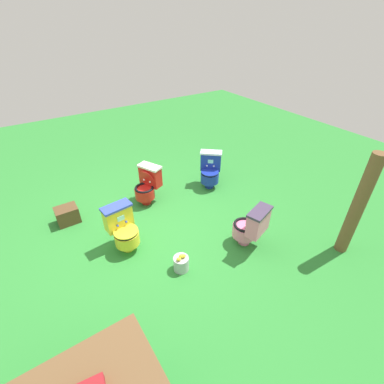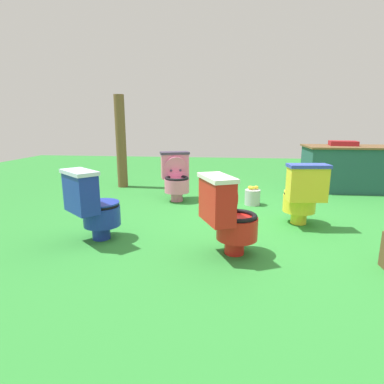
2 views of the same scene
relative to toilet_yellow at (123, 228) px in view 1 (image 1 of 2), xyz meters
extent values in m
plane|color=#2D8433|center=(-0.57, -0.10, -0.37)|extent=(14.00, 14.00, 0.00)
cylinder|color=yellow|center=(-0.01, 0.07, -0.30)|extent=(0.20, 0.20, 0.14)
cylinder|color=yellow|center=(-0.01, 0.09, -0.13)|extent=(0.41, 0.41, 0.20)
torus|color=black|center=(-0.01, 0.09, -0.02)|extent=(0.39, 0.39, 0.04)
cylinder|color=#3347B2|center=(-0.01, 0.09, -0.07)|extent=(0.27, 0.27, 0.01)
cube|color=yellow|center=(0.01, -0.11, 0.14)|extent=(0.43, 0.24, 0.37)
cube|color=#3347B2|center=(0.01, -0.11, 0.34)|extent=(0.46, 0.26, 0.04)
cube|color=#8CE0E5|center=(0.00, -0.01, 0.19)|extent=(0.11, 0.02, 0.08)
cylinder|color=yellow|center=(-0.01, 0.09, 0.00)|extent=(0.40, 0.40, 0.02)
sphere|color=#3347B2|center=(-0.07, -0.01, 0.09)|extent=(0.04, 0.04, 0.04)
sphere|color=#3347B2|center=(0.07, 0.00, 0.09)|extent=(0.04, 0.04, 0.04)
cylinder|color=pink|center=(-1.61, 0.95, -0.30)|extent=(0.23, 0.23, 0.14)
cylinder|color=pink|center=(-1.60, 0.93, -0.13)|extent=(0.47, 0.47, 0.20)
torus|color=black|center=(-1.60, 0.93, -0.02)|extent=(0.45, 0.45, 0.04)
cylinder|color=#3F334C|center=(-1.60, 0.93, -0.07)|extent=(0.30, 0.30, 0.01)
cube|color=pink|center=(-1.67, 1.12, 0.14)|extent=(0.45, 0.31, 0.37)
cube|color=#3F334C|center=(-1.67, 1.12, 0.34)|extent=(0.48, 0.34, 0.04)
cube|color=#8CE0E5|center=(-1.64, 1.03, 0.19)|extent=(0.11, 0.04, 0.08)
cylinder|color=pink|center=(-1.64, 1.03, 0.12)|extent=(0.36, 0.19, 0.35)
sphere|color=#3F334C|center=(-1.57, 1.04, 0.09)|extent=(0.04, 0.04, 0.04)
sphere|color=#3F334C|center=(-1.70, 1.00, 0.09)|extent=(0.04, 0.04, 0.04)
cylinder|color=#192D9E|center=(-2.12, -0.68, -0.30)|extent=(0.25, 0.25, 0.14)
cylinder|color=#192D9E|center=(-2.11, -0.66, -0.13)|extent=(0.52, 0.52, 0.20)
torus|color=black|center=(-2.11, -0.66, -0.02)|extent=(0.50, 0.50, 0.04)
cylinder|color=silver|center=(-2.11, -0.66, -0.07)|extent=(0.34, 0.34, 0.01)
cube|color=#192D9E|center=(-2.24, -0.81, 0.14)|extent=(0.44, 0.41, 0.37)
cube|color=silver|center=(-2.24, -0.81, 0.34)|extent=(0.47, 0.44, 0.04)
cube|color=#8CE0E5|center=(-2.17, -0.74, 0.19)|extent=(0.09, 0.08, 0.08)
cylinder|color=#192D9E|center=(-2.11, -0.66, 0.00)|extent=(0.51, 0.51, 0.02)
sphere|color=silver|center=(-2.22, -0.69, 0.09)|extent=(0.04, 0.04, 0.04)
sphere|color=silver|center=(-2.12, -0.78, 0.09)|extent=(0.04, 0.04, 0.04)
cylinder|color=red|center=(-0.77, -0.88, -0.30)|extent=(0.24, 0.24, 0.14)
cylinder|color=red|center=(-0.75, -0.87, -0.13)|extent=(0.49, 0.49, 0.20)
torus|color=black|center=(-0.75, -0.87, -0.02)|extent=(0.47, 0.47, 0.04)
cylinder|color=white|center=(-0.75, -0.87, -0.07)|extent=(0.32, 0.32, 0.01)
cube|color=red|center=(-0.93, -0.96, 0.14)|extent=(0.34, 0.45, 0.37)
cube|color=white|center=(-0.93, -0.96, 0.34)|extent=(0.37, 0.48, 0.04)
cube|color=#8CE0E5|center=(-0.84, -0.91, 0.19)|extent=(0.05, 0.10, 0.08)
cylinder|color=red|center=(-0.84, -0.91, 0.12)|extent=(0.23, 0.36, 0.35)
sphere|color=white|center=(-0.87, -0.85, 0.09)|extent=(0.04, 0.04, 0.04)
sphere|color=white|center=(-0.81, -0.98, 0.09)|extent=(0.04, 0.04, 0.04)
cylinder|color=brown|center=(-2.78, 1.88, 0.45)|extent=(0.18, 0.18, 1.64)
cube|color=brown|center=(0.61, -1.11, -0.22)|extent=(0.36, 0.29, 0.30)
cylinder|color=#B7B7BF|center=(-0.49, 0.86, -0.26)|extent=(0.22, 0.22, 0.22)
ellipsoid|color=yellow|center=(-0.53, 0.88, -0.12)|extent=(0.07, 0.05, 0.05)
ellipsoid|color=yellow|center=(-0.44, 0.89, -0.12)|extent=(0.07, 0.05, 0.05)
ellipsoid|color=yellow|center=(-0.50, 0.86, -0.12)|extent=(0.07, 0.05, 0.05)
camera|label=1|loc=(0.82, 3.15, 2.73)|focal=25.47mm
camera|label=2|loc=(-0.84, -3.55, 0.80)|focal=29.02mm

